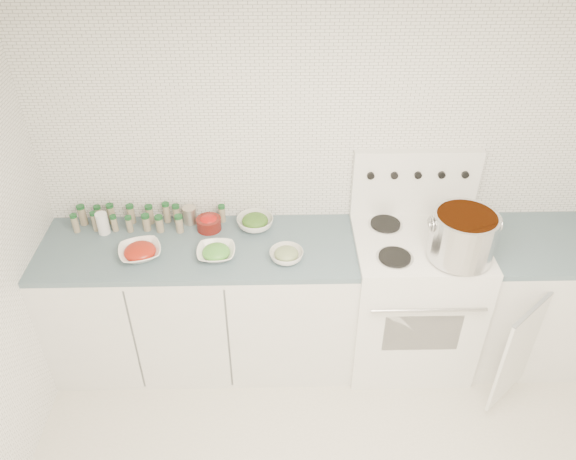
# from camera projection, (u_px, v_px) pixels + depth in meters

# --- Properties ---
(room_walls) EXTENTS (3.54, 3.04, 2.52)m
(room_walls) POSITION_uv_depth(u_px,v_px,m) (380.00, 303.00, 1.94)
(room_walls) COLOR white
(room_walls) RESTS_ON ground
(counter_left) EXTENTS (1.85, 0.62, 0.90)m
(counter_left) POSITION_uv_depth(u_px,v_px,m) (204.00, 303.00, 3.54)
(counter_left) COLOR white
(counter_left) RESTS_ON ground
(stove) EXTENTS (0.76, 0.70, 1.36)m
(stove) POSITION_uv_depth(u_px,v_px,m) (411.00, 295.00, 3.53)
(stove) COLOR white
(stove) RESTS_ON ground
(counter_right) EXTENTS (0.89, 0.89, 0.90)m
(counter_right) POSITION_uv_depth(u_px,v_px,m) (538.00, 298.00, 3.57)
(counter_right) COLOR white
(counter_right) RESTS_ON ground
(stock_pot) EXTENTS (0.38, 0.35, 0.27)m
(stock_pot) POSITION_uv_depth(u_px,v_px,m) (463.00, 235.00, 3.04)
(stock_pot) COLOR silver
(stock_pot) RESTS_ON stove
(bowl_tomato) EXTENTS (0.29, 0.29, 0.08)m
(bowl_tomato) POSITION_uv_depth(u_px,v_px,m) (140.00, 252.00, 3.18)
(bowl_tomato) COLOR white
(bowl_tomato) RESTS_ON counter_left
(bowl_snowpea) EXTENTS (0.23, 0.23, 0.07)m
(bowl_snowpea) POSITION_uv_depth(u_px,v_px,m) (216.00, 252.00, 3.18)
(bowl_snowpea) COLOR white
(bowl_snowpea) RESTS_ON counter_left
(bowl_broccoli) EXTENTS (0.29, 0.29, 0.09)m
(bowl_broccoli) POSITION_uv_depth(u_px,v_px,m) (255.00, 222.00, 3.40)
(bowl_broccoli) COLOR white
(bowl_broccoli) RESTS_ON counter_left
(bowl_zucchini) EXTENTS (0.20, 0.20, 0.08)m
(bowl_zucchini) POSITION_uv_depth(u_px,v_px,m) (286.00, 255.00, 3.15)
(bowl_zucchini) COLOR white
(bowl_zucchini) RESTS_ON counter_left
(bowl_pepper) EXTENTS (0.15, 0.15, 0.09)m
(bowl_pepper) POSITION_uv_depth(u_px,v_px,m) (209.00, 223.00, 3.39)
(bowl_pepper) COLOR #5C140F
(bowl_pepper) RESTS_ON counter_left
(salt_canister) EXTENTS (0.08, 0.08, 0.14)m
(salt_canister) POSITION_uv_depth(u_px,v_px,m) (103.00, 223.00, 3.34)
(salt_canister) COLOR white
(salt_canister) RESTS_ON counter_left
(tin_can) EXTENTS (0.11, 0.11, 0.11)m
(tin_can) POSITION_uv_depth(u_px,v_px,m) (190.00, 215.00, 3.44)
(tin_can) COLOR #B5A999
(tin_can) RESTS_ON counter_left
(spice_cluster) EXTENTS (0.91, 0.16, 0.14)m
(spice_cluster) POSITION_uv_depth(u_px,v_px,m) (136.00, 217.00, 3.40)
(spice_cluster) COLOR gray
(spice_cluster) RESTS_ON counter_left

